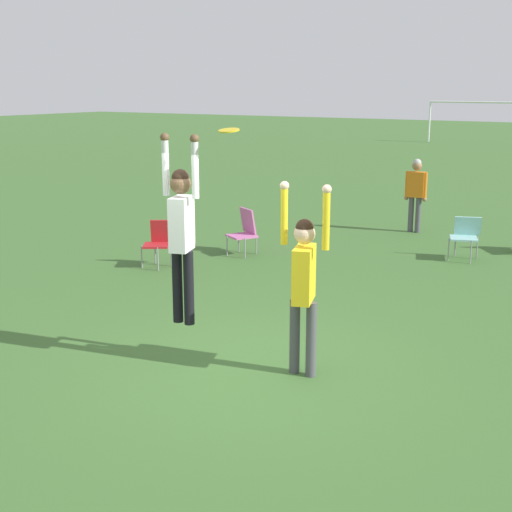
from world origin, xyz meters
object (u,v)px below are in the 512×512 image
at_px(person_defending, 304,275).
at_px(person_spectator_near, 416,189).
at_px(camping_chair_2, 245,229).
at_px(camping_chair_1, 159,239).
at_px(frisbee, 229,130).
at_px(person_jumping, 182,225).
at_px(camping_chair_0, 465,234).

distance_m(person_defending, person_spectator_near, 8.70).
height_order(person_defending, camping_chair_2, person_defending).
bearing_deg(camping_chair_1, camping_chair_2, -148.94).
height_order(person_defending, person_spectator_near, person_defending).
bearing_deg(person_spectator_near, frisbee, -90.79).
relative_size(person_jumping, camping_chair_2, 2.48).
bearing_deg(camping_chair_2, frisbee, 149.95).
distance_m(person_defending, camping_chair_2, 6.10).
bearing_deg(camping_chair_1, person_defending, 113.12).
relative_size(frisbee, camping_chair_0, 0.29).
relative_size(camping_chair_1, person_spectator_near, 0.51).
height_order(camping_chair_2, person_spectator_near, person_spectator_near).
bearing_deg(person_spectator_near, person_jumping, -94.45).
distance_m(person_jumping, camping_chair_2, 5.85).
height_order(frisbee, camping_chair_0, frisbee).
bearing_deg(person_jumping, person_spectator_near, -16.28).
bearing_deg(person_jumping, camping_chair_2, 6.90).
distance_m(person_jumping, person_spectator_near, 9.02).
bearing_deg(frisbee, camping_chair_1, 138.76).
bearing_deg(person_defending, person_spectator_near, 172.77).
height_order(person_jumping, person_defending, person_jumping).
bearing_deg(camping_chair_2, camping_chair_1, 93.18).
xyz_separation_m(person_defending, camping_chair_0, (-0.03, 6.56, -0.70)).
distance_m(camping_chair_1, camping_chair_2, 1.83).
relative_size(person_jumping, frisbee, 9.55).
distance_m(frisbee, camping_chair_1, 5.57).
bearing_deg(camping_chair_1, person_spectator_near, -151.18).
relative_size(camping_chair_0, camping_chair_2, 0.90).
xyz_separation_m(person_jumping, camping_chair_2, (-2.48, 5.16, -1.20)).
bearing_deg(camping_chair_0, person_defending, 70.24).
bearing_deg(person_spectator_near, camping_chair_2, -125.60).
bearing_deg(camping_chair_2, person_jumping, 144.33).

